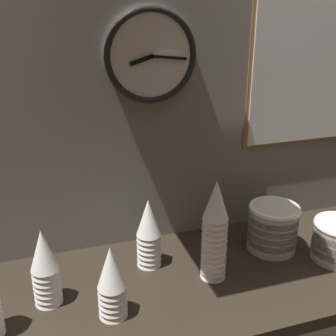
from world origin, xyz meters
The scene contains 9 objects.
ground_plane centered at (0.00, 0.00, -0.02)m, with size 1.60×0.56×0.04m, color black.
wall_tiled_back centered at (0.00, 0.27, 0.53)m, with size 1.60×0.03×1.05m.
cup_stack_center_left centered at (-0.26, -0.10, 0.10)m, with size 0.08×0.08×0.21m.
cup_stack_center centered at (-0.11, 0.10, 0.11)m, with size 0.08×0.08×0.23m.
cup_stack_left centered at (-0.42, 0.01, 0.11)m, with size 0.08×0.08×0.23m.
cup_stack_center_right centered at (0.06, -0.02, 0.16)m, with size 0.08×0.08×0.32m.
bowl_stack_right centered at (0.31, 0.06, 0.08)m, with size 0.17×0.17×0.16m.
wall_clock centered at (-0.06, 0.23, 0.62)m, with size 0.28×0.03×0.28m.
menu_board centered at (0.48, 0.24, 0.59)m, with size 0.40×0.01×0.59m.
Camera 1 is at (-0.40, -0.99, 0.78)m, focal length 45.00 mm.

